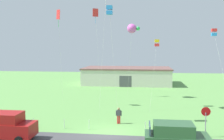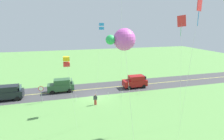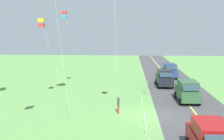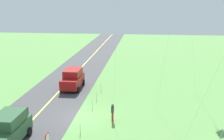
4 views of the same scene
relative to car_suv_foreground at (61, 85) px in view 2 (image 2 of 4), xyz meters
The scene contains 17 objects.
ground_plane 6.70m from the car_suv_foreground, 141.97° to the left, with size 120.00×120.00×0.10m, color #60994C.
asphalt_road 5.32m from the car_suv_foreground, behind, with size 120.00×7.00×0.00m, color #424244.
road_centre_stripe 5.32m from the car_suv_foreground, behind, with size 120.00×0.16×0.00m, color #E5E04C.
car_suv_foreground is the anchor object (origin of this frame).
car_parked_east_near 8.07m from the car_suv_foreground, 10.05° to the left, with size 4.40×2.12×2.24m.
car_parked_west_near 13.28m from the car_suv_foreground, behind, with size 4.40×2.12×2.24m.
stop_sign 4.96m from the car_suv_foreground, 53.71° to the left, with size 0.76×0.08×2.56m.
person_adult_near 8.39m from the car_suv_foreground, 123.68° to the left, with size 0.58×0.22×1.60m.
kite_red_low 13.58m from the car_suv_foreground, 127.40° to the left, with size 1.25×0.65×11.58m.
kite_blue_mid 23.09m from the car_suv_foreground, 100.89° to the left, with size 1.91×2.20×11.14m.
kite_green_far 21.69m from the car_suv_foreground, 133.11° to the left, with size 0.75×1.76×12.38m.
kite_pink_drift 16.56m from the car_suv_foreground, 92.43° to the left, with size 1.15×2.87×8.58m.
kite_orange_near 25.40m from the car_suv_foreground, 114.78° to the left, with size 1.14×0.53×13.46m.
fence_post_0 13.40m from the car_suv_foreground, 159.15° to the left, with size 0.05×0.05×0.90m, color silver.
fence_post_1 10.65m from the car_suv_foreground, 153.39° to the left, with size 0.05×0.05×0.90m, color silver.
fence_post_2 8.63m from the car_suv_foreground, 146.37° to the left, with size 0.05×0.05×0.90m, color silver.
fence_post_3 5.23m from the car_suv_foreground, 113.35° to the left, with size 0.05×0.05×0.90m, color silver.
Camera 2 is at (5.07, 27.79, 11.33)m, focal length 29.86 mm.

